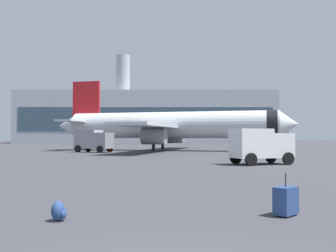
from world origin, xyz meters
name	(u,v)px	position (x,y,z in m)	size (l,w,h in m)	color
airplane_at_gate	(170,125)	(0.96, 50.15, 3.66)	(35.29, 32.15, 10.50)	silver
service_truck	(93,140)	(-9.08, 44.86, 1.61)	(5.28, 4.03, 2.90)	gray
fuel_truck	(265,138)	(14.70, 50.09, 1.77)	(5.74, 6.11, 3.20)	navy
cargo_van	(261,145)	(7.17, 23.02, 1.45)	(4.81, 3.49, 2.60)	white
safety_cone_near	(110,149)	(-6.92, 45.16, 0.38)	(0.44, 0.44, 0.78)	#F2590C
safety_cone_mid	(292,152)	(14.40, 37.71, 0.32)	(0.44, 0.44, 0.64)	#F2590C
safety_cone_far	(99,148)	(-9.06, 48.73, 0.41)	(0.44, 0.44, 0.83)	#F2590C
safety_cone_outer	(287,150)	(15.57, 42.96, 0.33)	(0.44, 0.44, 0.68)	#F2590C
rolling_suitcase	(286,200)	(3.25, 5.10, 0.39)	(0.74, 0.73, 1.10)	navy
traveller_backpack	(59,211)	(-2.41, 4.55, 0.23)	(0.36, 0.40, 0.48)	navy
terminal_building	(147,117)	(-5.41, 115.89, 8.12)	(79.30, 17.12, 27.94)	#9EA3AD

